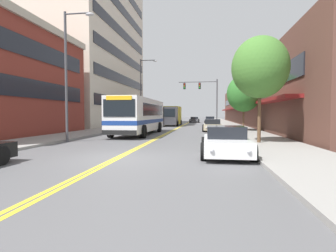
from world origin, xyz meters
The scene contains 19 objects.
ground_plane centered at (0.00, 37.00, 0.00)m, with size 240.00×240.00×0.00m, color #565659.
sidewalk_left centered at (-7.31, 37.00, 0.07)m, with size 3.62×106.00×0.14m.
sidewalk_right centered at (7.31, 37.00, 0.07)m, with size 3.62×106.00×0.14m.
centre_line centered at (0.00, 37.00, 0.00)m, with size 0.34×106.00×0.01m.
office_tower_left centered at (-15.36, 30.47, 12.59)m, with size 12.08×25.28×25.17m.
storefront_row_right centered at (13.35, 37.00, 3.88)m, with size 9.10×68.00×7.76m.
city_bus centered at (-2.30, 12.61, 1.75)m, with size 2.87×11.07×3.09m.
car_silver_parked_left_mid centered at (-4.27, 24.76, 0.61)m, with size 2.15×4.14×1.33m.
car_white_parked_right_foreground centered at (4.43, 1.21, 0.60)m, with size 2.09×4.23×1.27m.
car_slate_blue_parked_right_mid centered at (4.31, 36.94, 0.64)m, with size 1.96×4.67×1.37m.
car_beige_parked_right_far centered at (4.28, 17.95, 0.59)m, with size 2.09×4.88×1.26m.
car_dark_grey_moving_lead centered at (1.18, 46.35, 0.57)m, with size 2.08×4.30×1.19m.
box_truck centered at (-1.76, 30.02, 1.58)m, with size 2.83×7.52×2.98m.
traffic_signal_mast centered at (3.32, 29.17, 4.92)m, with size 5.76×0.38×6.94m.
street_lamp_left_near centered at (-5.05, 5.52, 4.86)m, with size 2.01×0.28×8.27m.
street_lamp_left_far centered at (-5.01, 25.08, 5.43)m, with size 2.36×0.28×9.29m.
street_tree_right_near centered at (6.66, 5.62, 4.49)m, with size 3.24×3.24×6.13m.
street_tree_right_mid centered at (7.30, 16.69, 3.84)m, with size 3.31×3.31×5.53m.
fire_hydrant centered at (5.95, 6.24, 0.58)m, with size 0.33×0.25×0.88m.
Camera 1 is at (3.56, -10.24, 1.80)m, focal length 28.00 mm.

